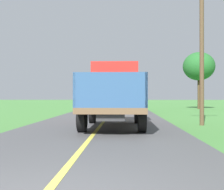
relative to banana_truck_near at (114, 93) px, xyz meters
The scene contains 4 objects.
banana_truck_near is the anchor object (origin of this frame).
banana_truck_far 12.79m from the banana_truck_near, 89.08° to the left, with size 2.38×5.81×2.80m.
utility_pole_roadside 4.64m from the banana_truck_near, 14.31° to the left, with size 1.76×0.20×6.73m.
roadside_tree_far_left 20.10m from the banana_truck_near, 65.71° to the left, with size 3.27×3.27×5.91m.
Camera 1 is at (1.01, -3.14, 1.34)m, focal length 46.87 mm.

